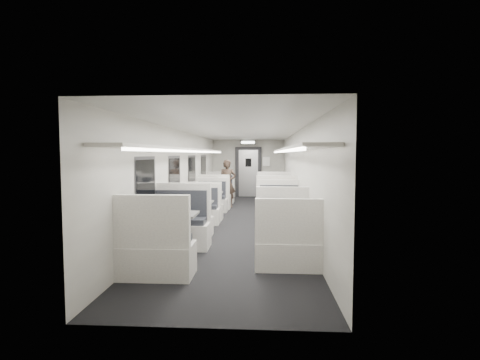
# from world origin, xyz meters

# --- Properties ---
(room) EXTENTS (3.24, 12.24, 2.64)m
(room) POSITION_xyz_m (0.00, 0.00, 1.20)
(room) COLOR black
(room) RESTS_ON ground
(booth_left_a) EXTENTS (1.05, 2.13, 1.14)m
(booth_left_a) POSITION_xyz_m (-1.00, 3.28, 0.38)
(booth_left_a) COLOR white
(booth_left_a) RESTS_ON room
(booth_left_b) EXTENTS (0.98, 1.99, 1.06)m
(booth_left_b) POSITION_xyz_m (-1.00, 1.11, 0.36)
(booth_left_b) COLOR white
(booth_left_b) RESTS_ON room
(booth_left_c) EXTENTS (0.96, 1.96, 1.05)m
(booth_left_c) POSITION_xyz_m (-1.00, -0.94, 0.35)
(booth_left_c) COLOR white
(booth_left_c) RESTS_ON room
(booth_left_d) EXTENTS (1.14, 2.32, 1.24)m
(booth_left_d) POSITION_xyz_m (-1.00, -3.55, 0.42)
(booth_left_d) COLOR white
(booth_left_d) RESTS_ON room
(booth_right_a) EXTENTS (0.98, 1.98, 1.06)m
(booth_right_a) POSITION_xyz_m (1.00, 3.17, 0.35)
(booth_right_a) COLOR white
(booth_right_a) RESTS_ON room
(booth_right_b) EXTENTS (1.14, 2.31, 1.24)m
(booth_right_b) POSITION_xyz_m (1.00, 1.22, 0.41)
(booth_right_b) COLOR white
(booth_right_b) RESTS_ON room
(booth_right_c) EXTENTS (1.07, 2.17, 1.16)m
(booth_right_c) POSITION_xyz_m (1.00, -1.33, 0.39)
(booth_right_c) COLOR white
(booth_right_c) RESTS_ON room
(booth_right_d) EXTENTS (1.05, 2.12, 1.14)m
(booth_right_d) POSITION_xyz_m (1.00, -3.10, 0.38)
(booth_right_d) COLOR white
(booth_right_d) RESTS_ON room
(passenger) EXTENTS (0.61, 0.42, 1.62)m
(passenger) POSITION_xyz_m (-0.61, 2.91, 0.81)
(passenger) COLOR black
(passenger) RESTS_ON room
(window_a) EXTENTS (0.02, 1.18, 0.84)m
(window_a) POSITION_xyz_m (-1.49, 3.40, 1.35)
(window_a) COLOR black
(window_a) RESTS_ON room
(window_b) EXTENTS (0.02, 1.18, 0.84)m
(window_b) POSITION_xyz_m (-1.49, 1.20, 1.35)
(window_b) COLOR black
(window_b) RESTS_ON room
(window_c) EXTENTS (0.02, 1.18, 0.84)m
(window_c) POSITION_xyz_m (-1.49, -1.00, 1.35)
(window_c) COLOR black
(window_c) RESTS_ON room
(window_d) EXTENTS (0.02, 1.18, 0.84)m
(window_d) POSITION_xyz_m (-1.49, -3.20, 1.35)
(window_d) COLOR black
(window_d) RESTS_ON room
(luggage_rack_left) EXTENTS (0.46, 10.40, 0.09)m
(luggage_rack_left) POSITION_xyz_m (-1.24, -0.30, 1.92)
(luggage_rack_left) COLOR white
(luggage_rack_left) RESTS_ON room
(luggage_rack_right) EXTENTS (0.46, 10.40, 0.09)m
(luggage_rack_right) POSITION_xyz_m (1.24, -0.30, 1.92)
(luggage_rack_right) COLOR white
(luggage_rack_right) RESTS_ON room
(vestibule_door) EXTENTS (1.10, 0.13, 2.10)m
(vestibule_door) POSITION_xyz_m (0.00, 5.93, 1.04)
(vestibule_door) COLOR black
(vestibule_door) RESTS_ON room
(exit_sign) EXTENTS (0.62, 0.12, 0.16)m
(exit_sign) POSITION_xyz_m (0.00, 5.44, 2.28)
(exit_sign) COLOR black
(exit_sign) RESTS_ON room
(wall_notice) EXTENTS (0.32, 0.02, 0.40)m
(wall_notice) POSITION_xyz_m (0.75, 5.92, 1.50)
(wall_notice) COLOR white
(wall_notice) RESTS_ON room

